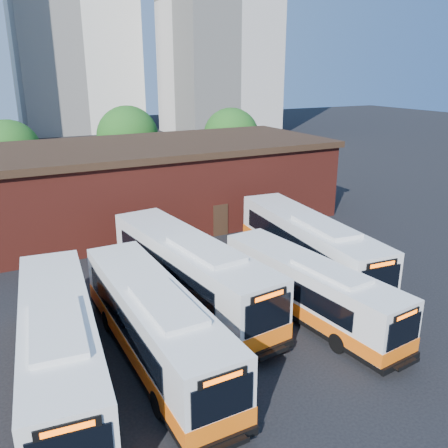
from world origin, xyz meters
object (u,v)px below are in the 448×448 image
bus_west (155,327)px  bus_east (308,248)px  bus_farwest (60,350)px  bus_mideast (309,291)px  bus_midwest (190,274)px  transit_worker (347,328)px

bus_west → bus_east: bus_east is taller
bus_farwest → bus_west: bus_farwest is taller
bus_mideast → bus_east: (3.32, 4.45, 0.23)m
bus_farwest → bus_mideast: 12.01m
bus_midwest → bus_mideast: bus_midwest is taller
bus_mideast → bus_farwest: bearing=173.8°
bus_farwest → bus_midwest: 8.40m
bus_farwest → bus_west: 3.90m
bus_west → bus_east: 12.25m
transit_worker → bus_east: bearing=-10.3°
bus_east → transit_worker: size_ratio=7.36×
bus_farwest → transit_worker: bus_farwest is taller
bus_west → bus_midwest: (3.41, 4.14, 0.12)m
bus_mideast → transit_worker: bus_mideast is taller
bus_east → bus_west: bearing=-154.0°
bus_midwest → bus_east: bus_midwest is taller
bus_west → bus_midwest: bearing=49.4°
bus_west → bus_east: (11.42, 4.42, 0.08)m
transit_worker → bus_mideast: bearing=12.2°
bus_farwest → bus_east: 15.95m
bus_west → bus_farwest: bearing=178.9°
bus_farwest → bus_west: bearing=6.0°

